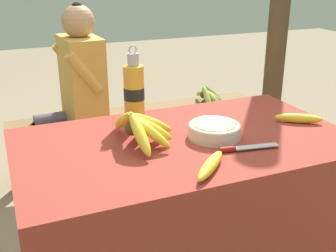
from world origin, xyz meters
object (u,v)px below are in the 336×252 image
object	(u,v)px
loose_banana_side	(299,118)
seated_vendor	(76,87)
serving_bowl	(214,130)
banana_bunch_ripe	(141,126)
wooden_bench	(141,122)
banana_bunch_green	(208,94)
loose_banana_front	(210,165)
knife	(241,148)
water_bottle	(134,92)

from	to	relation	value
loose_banana_side	seated_vendor	xyz separation A→B (m)	(-0.68, 1.13, -0.09)
serving_bowl	seated_vendor	world-z (taller)	seated_vendor
banana_bunch_ripe	wooden_bench	xyz separation A→B (m)	(0.38, 1.12, -0.43)
banana_bunch_green	loose_banana_side	bearing A→B (deg)	-100.31
loose_banana_front	knife	size ratio (longest dim) A/B	0.84
wooden_bench	seated_vendor	world-z (taller)	seated_vendor
banana_bunch_green	banana_bunch_ripe	bearing A→B (deg)	-127.84
wooden_bench	knife	bearing A→B (deg)	-93.69
wooden_bench	banana_bunch_green	size ratio (longest dim) A/B	5.34
seated_vendor	water_bottle	bearing A→B (deg)	92.27
banana_bunch_ripe	banana_bunch_green	size ratio (longest dim) A/B	1.08
banana_bunch_ripe	serving_bowl	bearing A→B (deg)	-9.53
loose_banana_front	seated_vendor	world-z (taller)	seated_vendor
knife	serving_bowl	bearing A→B (deg)	109.49
water_bottle	banana_bunch_green	world-z (taller)	water_bottle
water_bottle	banana_bunch_green	distance (m)	1.24
loose_banana_side	knife	distance (m)	0.39
seated_vendor	banana_bunch_green	xyz separation A→B (m)	(0.89, 0.03, -0.16)
wooden_bench	banana_bunch_green	bearing A→B (deg)	-0.89
loose_banana_front	loose_banana_side	size ratio (longest dim) A/B	1.01
banana_bunch_ripe	loose_banana_front	distance (m)	0.31
knife	seated_vendor	size ratio (longest dim) A/B	0.19
knife	banana_bunch_green	xyz separation A→B (m)	(0.57, 1.30, -0.24)
water_bottle	banana_bunch_ripe	bearing A→B (deg)	-103.02
serving_bowl	water_bottle	size ratio (longest dim) A/B	0.63
serving_bowl	loose_banana_side	bearing A→B (deg)	0.54
banana_bunch_ripe	knife	xyz separation A→B (m)	(0.29, -0.19, -0.06)
water_bottle	seated_vendor	xyz separation A→B (m)	(-0.09, 0.84, -0.19)
loose_banana_front	banana_bunch_green	bearing A→B (deg)	62.08
loose_banana_front	loose_banana_side	world-z (taller)	same
banana_bunch_ripe	banana_bunch_green	world-z (taller)	banana_bunch_ripe
banana_bunch_ripe	loose_banana_front	bearing A→B (deg)	-65.60
serving_bowl	loose_banana_front	xyz separation A→B (m)	(-0.14, -0.24, -0.01)
wooden_bench	banana_bunch_green	distance (m)	0.50
serving_bowl	knife	bearing A→B (deg)	-79.56
water_bottle	loose_banana_front	size ratio (longest dim) A/B	1.70
banana_bunch_ripe	water_bottle	xyz separation A→B (m)	(0.06, 0.25, 0.05)
banana_bunch_ripe	water_bottle	distance (m)	0.26
water_bottle	loose_banana_front	world-z (taller)	water_bottle
water_bottle	loose_banana_side	distance (m)	0.67
serving_bowl	knife	distance (m)	0.15
loose_banana_side	seated_vendor	bearing A→B (deg)	121.18
serving_bowl	wooden_bench	size ratio (longest dim) A/B	0.12
loose_banana_side	wooden_bench	size ratio (longest dim) A/B	0.11
loose_banana_front	loose_banana_side	xyz separation A→B (m)	(0.53, 0.24, 0.00)
knife	wooden_bench	bearing A→B (deg)	95.35
banana_bunch_ripe	water_bottle	size ratio (longest dim) A/B	1.09
serving_bowl	loose_banana_front	bearing A→B (deg)	-120.96
banana_bunch_ripe	water_bottle	bearing A→B (deg)	76.98
knife	banana_bunch_green	size ratio (longest dim) A/B	0.70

